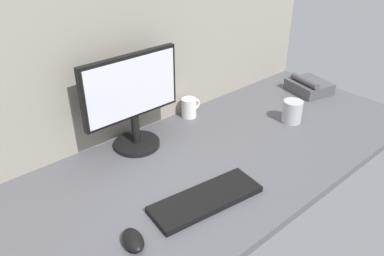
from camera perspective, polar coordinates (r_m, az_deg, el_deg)
The scene contains 8 objects.
ground_plane at distance 148.82cm, azimuth 3.62°, elevation -4.17°, with size 180.00×80.00×3.00cm, color #515156.
cubicle_wall_back at distance 158.08cm, azimuth -5.75°, elevation 13.75°, with size 180.00×5.00×76.27cm.
monitor at distance 144.27cm, azimuth -8.87°, elevation 4.37°, with size 39.91×18.00×37.13cm.
keyboard at distance 124.65cm, azimuth 2.08°, elevation -10.49°, with size 37.00×13.00×2.00cm, color black.
mouse at distance 112.06cm, azimuth -8.75°, elevation -16.14°, with size 5.60×9.60×3.40cm, color black.
mug_steel at distance 172.33cm, azimuth 14.66°, elevation 2.39°, with size 8.48×8.48×9.84cm.
mug_ceramic_white at distance 171.28cm, azimuth -0.39°, elevation 3.06°, with size 9.80×6.57×8.74cm.
desk_phone at distance 204.54cm, azimuth 16.94°, elevation 5.98°, with size 20.81×22.32×8.80cm.
Camera 1 is at (-88.25, -86.19, 81.75)cm, focal length 35.90 mm.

